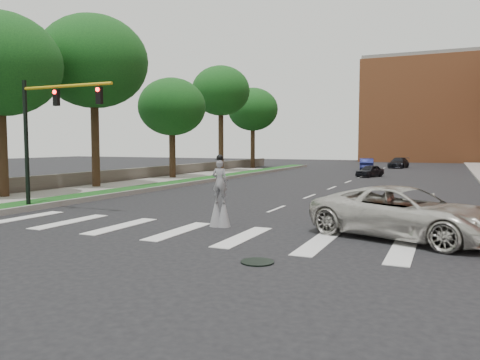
# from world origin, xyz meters

# --- Properties ---
(ground_plane) EXTENTS (160.00, 160.00, 0.00)m
(ground_plane) POSITION_xyz_m (0.00, 0.00, 0.00)
(ground_plane) COLOR black
(ground_plane) RESTS_ON ground
(grass_median) EXTENTS (2.00, 60.00, 0.25)m
(grass_median) POSITION_xyz_m (-11.50, 20.00, 0.12)
(grass_median) COLOR #134416
(grass_median) RESTS_ON ground
(median_curb) EXTENTS (0.20, 60.00, 0.28)m
(median_curb) POSITION_xyz_m (-10.45, 20.00, 0.14)
(median_curb) COLOR gray
(median_curb) RESTS_ON ground
(sidewalk_left) EXTENTS (4.00, 60.00, 0.18)m
(sidewalk_left) POSITION_xyz_m (-14.50, 10.00, 0.09)
(sidewalk_left) COLOR gray
(sidewalk_left) RESTS_ON ground
(stone_wall) EXTENTS (0.50, 56.00, 1.10)m
(stone_wall) POSITION_xyz_m (-17.00, 22.00, 0.55)
(stone_wall) COLOR #555049
(stone_wall) RESTS_ON ground
(manhole) EXTENTS (0.90, 0.90, 0.04)m
(manhole) POSITION_xyz_m (3.00, -2.00, 0.02)
(manhole) COLOR black
(manhole) RESTS_ON ground
(building_backdrop) EXTENTS (26.00, 14.00, 18.00)m
(building_backdrop) POSITION_xyz_m (6.00, 78.00, 9.00)
(building_backdrop) COLOR #C56F3D
(building_backdrop) RESTS_ON ground
(traffic_signal) EXTENTS (5.30, 0.23, 6.20)m
(traffic_signal) POSITION_xyz_m (-9.78, 3.00, 4.15)
(traffic_signal) COLOR black
(traffic_signal) RESTS_ON ground
(stilt_performer) EXTENTS (0.84, 0.54, 2.77)m
(stilt_performer) POSITION_xyz_m (-0.35, 2.50, 1.07)
(stilt_performer) COLOR black
(stilt_performer) RESTS_ON ground
(suv_crossing) EXTENTS (6.89, 4.84, 1.74)m
(suv_crossing) POSITION_xyz_m (6.33, 3.00, 0.87)
(suv_crossing) COLOR beige
(suv_crossing) RESTS_ON ground
(car_near) EXTENTS (2.59, 3.70, 1.17)m
(car_near) POSITION_xyz_m (0.77, 32.67, 0.59)
(car_near) COLOR black
(car_near) RESTS_ON ground
(car_mid) EXTENTS (2.25, 4.63, 1.46)m
(car_mid) POSITION_xyz_m (-1.27, 43.74, 0.73)
(car_mid) COLOR #171C52
(car_mid) RESTS_ON ground
(car_far) EXTENTS (2.63, 4.98, 1.38)m
(car_far) POSITION_xyz_m (1.68, 51.48, 0.69)
(car_far) COLOR black
(car_far) RESTS_ON ground
(tree_2) EXTENTS (7.53, 7.53, 12.08)m
(tree_2) POSITION_xyz_m (-15.12, 12.56, 8.84)
(tree_2) COLOR black
(tree_2) RESTS_ON ground
(tree_3) EXTENTS (6.01, 6.01, 9.02)m
(tree_3) POSITION_xyz_m (-14.99, 22.41, 6.44)
(tree_3) COLOR black
(tree_3) RESTS_ON ground
(tree_4) EXTENTS (6.30, 6.30, 11.60)m
(tree_4) POSITION_xyz_m (-15.09, 32.46, 8.87)
(tree_4) COLOR black
(tree_4) RESTS_ON ground
(tree_5) EXTENTS (6.52, 6.52, 10.42)m
(tree_5) POSITION_xyz_m (-15.71, 43.07, 7.61)
(tree_5) COLOR black
(tree_5) RESTS_ON ground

